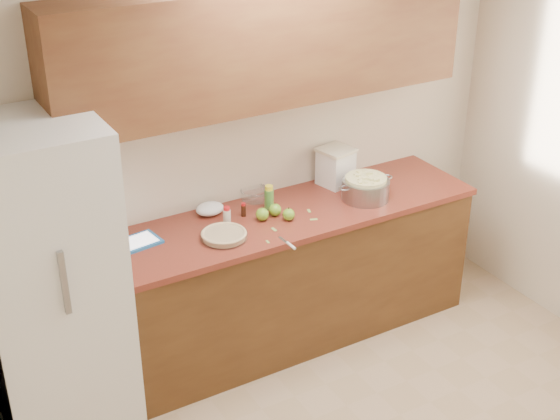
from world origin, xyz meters
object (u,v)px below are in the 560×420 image
flour_canister (336,166)px  pie (224,235)px  colander (366,188)px  tablet (138,242)px

flour_canister → pie: bearing=-162.8°
colander → flour_canister: bearing=99.0°
pie → flour_canister: bearing=17.2°
pie → flour_canister: size_ratio=1.08×
colander → flour_canister: flour_canister is taller
flour_canister → tablet: 1.44m
colander → tablet: size_ratio=1.54×
colander → tablet: (-1.48, 0.18, -0.06)m
colander → flour_canister: (-0.04, 0.28, 0.06)m
pie → colander: 1.03m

